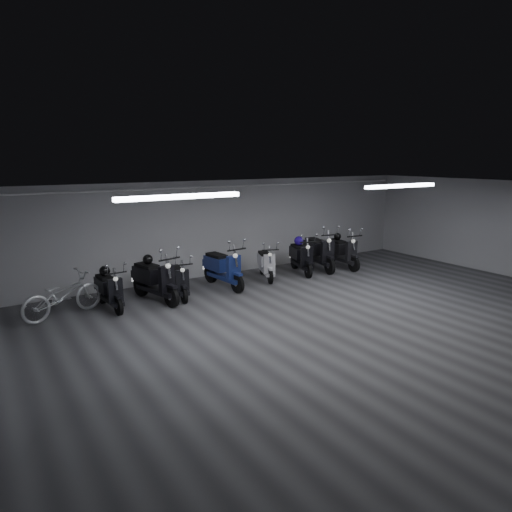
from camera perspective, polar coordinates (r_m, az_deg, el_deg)
floor at (r=9.83m, az=9.92°, el=-8.39°), size 14.00×10.00×0.01m
ceiling at (r=9.23m, az=10.57°, el=8.16°), size 14.00×10.00×0.01m
back_wall at (r=13.47m, az=-4.36°, el=3.56°), size 14.00×0.01×2.80m
fluor_strip_left at (r=8.43m, az=-9.57°, el=7.38°), size 2.40×0.18×0.08m
fluor_strip_right at (r=12.10m, az=17.82°, el=8.42°), size 2.40×0.18×0.08m
conduit at (r=13.26m, az=-4.27°, el=8.73°), size 13.60×0.05×0.05m
scooter_0 at (r=10.92m, az=-18.07°, el=-3.39°), size 0.66×1.65×1.20m
scooter_1 at (r=11.18m, az=-12.66°, el=-2.10°), size 1.09×2.02×1.43m
scooter_3 at (r=11.41m, az=-9.82°, el=-2.33°), size 0.75×1.65×1.18m
scooter_4 at (r=12.12m, az=-4.15°, el=-0.75°), size 0.82×1.96×1.42m
scooter_6 at (r=12.98m, az=1.30°, el=-0.36°), size 1.07×1.68×1.19m
scooter_7 at (r=13.68m, az=5.75°, el=0.51°), size 1.09×1.86×1.31m
scooter_8 at (r=14.19m, az=8.01°, el=1.23°), size 1.06×2.09×1.49m
scooter_9 at (r=14.57m, az=10.80°, el=1.20°), size 0.79×1.90×1.37m
bicycle at (r=10.80m, az=-23.27°, el=-4.02°), size 1.94×1.19×1.18m
helmet_0 at (r=11.06m, az=-18.54°, el=-1.80°), size 0.25×0.25×0.25m
helmet_1 at (r=14.72m, az=10.24°, el=2.44°), size 0.23×0.23×0.23m
helmet_2 at (r=13.85m, az=5.42°, el=1.91°), size 0.28×0.28×0.28m
helmet_3 at (r=11.33m, az=-13.49°, el=-0.42°), size 0.24×0.24×0.24m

